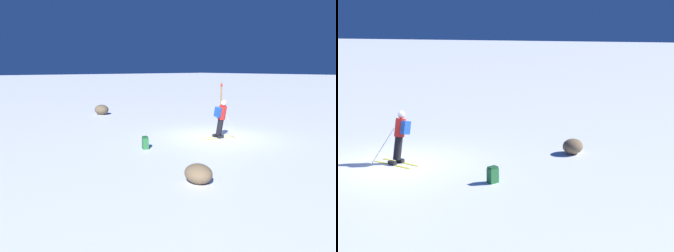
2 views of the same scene
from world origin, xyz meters
The scene contains 4 objects.
ground_plane centered at (0.00, 0.00, 0.00)m, with size 300.00×300.00×0.00m, color white.
skier centered at (-0.28, 0.06, 0.99)m, with size 1.28×1.72×1.80m.
spare_backpack centered at (0.30, 3.85, 0.24)m, with size 0.36×0.32×0.50m.
exposed_boulder_1 centered at (-3.86, 5.00, 0.28)m, with size 0.85×0.72×0.55m, color brown.
Camera 2 is at (12.07, 9.82, 4.47)m, focal length 50.00 mm.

